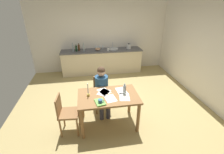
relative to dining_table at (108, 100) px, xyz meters
name	(u,v)px	position (x,y,z in m)	size (l,w,h in m)	color
ground_plane	(111,104)	(0.19, 0.76, -0.66)	(5.20, 5.20, 0.04)	tan
wall_back	(100,37)	(0.19, 3.36, 0.66)	(5.20, 0.12, 2.60)	silver
wall_right	(208,54)	(2.79, 0.76, 0.66)	(0.12, 5.20, 2.60)	silver
kitchen_counter	(102,61)	(0.19, 3.00, -0.19)	(3.03, 0.64, 0.90)	beige
dining_table	(108,100)	(0.00, 0.00, 0.00)	(1.28, 0.81, 0.76)	olive
chair_at_table	(101,92)	(-0.08, 0.65, -0.16)	(0.42, 0.42, 0.87)	olive
person_seated	(102,88)	(-0.08, 0.50, 0.03)	(0.34, 0.60, 1.19)	navy
chair_side_empty	(66,112)	(-0.90, -0.08, -0.15)	(0.43, 0.43, 0.88)	olive
coffee_mug	(100,101)	(-0.19, -0.26, 0.16)	(0.12, 0.09, 0.09)	#33598C
candlestick	(88,93)	(-0.42, 0.05, 0.20)	(0.06, 0.06, 0.29)	gold
book_magazine	(100,102)	(-0.20, -0.24, 0.13)	(0.18, 0.26, 0.03)	#74B04F
paper_letter	(121,91)	(0.32, 0.15, 0.12)	(0.21, 0.30, 0.00)	white
paper_bill	(124,97)	(0.33, -0.12, 0.12)	(0.21, 0.30, 0.00)	white
paper_envelope	(104,91)	(-0.07, 0.19, 0.12)	(0.21, 0.30, 0.00)	white
paper_receipt	(110,98)	(0.03, -0.12, 0.12)	(0.21, 0.30, 0.00)	white
paper_notice	(104,92)	(-0.07, 0.14, 0.12)	(0.21, 0.30, 0.00)	white
wine_bottle_on_table	(124,90)	(0.35, 0.00, 0.22)	(0.07, 0.07, 0.25)	#8C999E
sink_unit	(113,49)	(0.64, 3.00, 0.28)	(0.36, 0.36, 0.24)	#B2B7BC
bottle_oil	(73,48)	(-0.85, 2.98, 0.39)	(0.06, 0.06, 0.31)	#8C999E
bottle_vinegar	(76,48)	(-0.74, 2.98, 0.36)	(0.08, 0.08, 0.25)	black
bottle_wine_red	(79,48)	(-0.64, 3.05, 0.37)	(0.07, 0.07, 0.27)	#593319
bottle_sauce	(84,48)	(-0.47, 2.92, 0.39)	(0.06, 0.06, 0.31)	#8C999E
mixing_bowl	(98,49)	(0.05, 2.98, 0.30)	(0.20, 0.20, 0.09)	tan
stovetop_kettle	(129,46)	(1.24, 3.00, 0.35)	(0.18, 0.18, 0.22)	#B7BABF
wine_glass_near_sink	(103,46)	(0.25, 3.15, 0.36)	(0.07, 0.07, 0.15)	silver
wine_glass_by_kettle	(100,46)	(0.14, 3.15, 0.36)	(0.07, 0.07, 0.15)	silver
wine_glass_back_left	(97,46)	(0.05, 3.15, 0.36)	(0.07, 0.07, 0.15)	silver
wine_glass_back_right	(96,46)	(-0.02, 3.15, 0.36)	(0.07, 0.07, 0.15)	silver
teacup_on_counter	(108,49)	(0.42, 2.85, 0.30)	(0.11, 0.07, 0.10)	white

